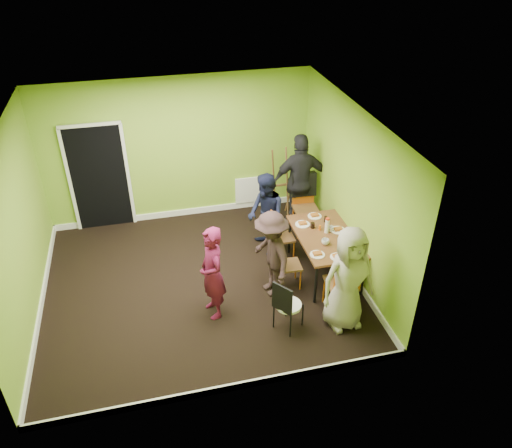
{
  "coord_description": "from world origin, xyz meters",
  "views": [
    {
      "loc": [
        -0.65,
        -6.43,
        5.26
      ],
      "look_at": [
        0.93,
        0.0,
        1.02
      ],
      "focal_mm": 35.0,
      "sensor_mm": 36.0,
      "label": 1
    }
  ],
  "objects_px": {
    "orange_bottle": "(320,228)",
    "person_left_far": "(266,215)",
    "blue_bottle": "(351,238)",
    "person_left_near": "(271,254)",
    "chair_left_far": "(279,234)",
    "person_standing": "(212,273)",
    "person_front_end": "(348,279)",
    "thermos": "(327,226)",
    "dining_table": "(326,238)",
    "chair_left_near": "(285,261)",
    "easel": "(285,183)",
    "chair_front_end": "(344,281)",
    "person_back_end": "(300,182)",
    "chair_bentwood": "(286,304)",
    "chair_back_end": "(304,191)"
  },
  "relations": [
    {
      "from": "dining_table",
      "to": "person_left_far",
      "type": "bearing_deg",
      "value": 132.16
    },
    {
      "from": "chair_left_far",
      "to": "easel",
      "type": "distance_m",
      "value": 1.39
    },
    {
      "from": "dining_table",
      "to": "person_back_end",
      "type": "relative_size",
      "value": 0.81
    },
    {
      "from": "blue_bottle",
      "to": "person_left_far",
      "type": "distance_m",
      "value": 1.6
    },
    {
      "from": "chair_front_end",
      "to": "dining_table",
      "type": "bearing_deg",
      "value": 86.77
    },
    {
      "from": "thermos",
      "to": "person_back_end",
      "type": "bearing_deg",
      "value": 89.11
    },
    {
      "from": "chair_front_end",
      "to": "chair_bentwood",
      "type": "relative_size",
      "value": 1.23
    },
    {
      "from": "chair_front_end",
      "to": "thermos",
      "type": "bearing_deg",
      "value": 84.77
    },
    {
      "from": "chair_back_end",
      "to": "person_front_end",
      "type": "relative_size",
      "value": 0.68
    },
    {
      "from": "chair_front_end",
      "to": "orange_bottle",
      "type": "relative_size",
      "value": 12.17
    },
    {
      "from": "chair_back_end",
      "to": "blue_bottle",
      "type": "height_order",
      "value": "chair_back_end"
    },
    {
      "from": "orange_bottle",
      "to": "chair_left_far",
      "type": "bearing_deg",
      "value": 144.72
    },
    {
      "from": "chair_left_far",
      "to": "person_back_end",
      "type": "distance_m",
      "value": 1.26
    },
    {
      "from": "easel",
      "to": "thermos",
      "type": "height_order",
      "value": "easel"
    },
    {
      "from": "person_standing",
      "to": "person_front_end",
      "type": "height_order",
      "value": "person_front_end"
    },
    {
      "from": "chair_back_end",
      "to": "chair_bentwood",
      "type": "distance_m",
      "value": 2.81
    },
    {
      "from": "chair_front_end",
      "to": "chair_bentwood",
      "type": "height_order",
      "value": "chair_front_end"
    },
    {
      "from": "chair_front_end",
      "to": "person_left_near",
      "type": "xyz_separation_m",
      "value": [
        -0.92,
        0.73,
        0.14
      ]
    },
    {
      "from": "thermos",
      "to": "orange_bottle",
      "type": "height_order",
      "value": "thermos"
    },
    {
      "from": "orange_bottle",
      "to": "person_left_far",
      "type": "relative_size",
      "value": 0.06
    },
    {
      "from": "dining_table",
      "to": "person_left_far",
      "type": "xyz_separation_m",
      "value": [
        -0.78,
        0.86,
        0.05
      ]
    },
    {
      "from": "chair_back_end",
      "to": "person_standing",
      "type": "xyz_separation_m",
      "value": [
        -2.06,
        -1.98,
        -0.04
      ]
    },
    {
      "from": "person_left_near",
      "to": "person_front_end",
      "type": "distance_m",
      "value": 1.29
    },
    {
      "from": "person_left_far",
      "to": "person_front_end",
      "type": "height_order",
      "value": "person_front_end"
    },
    {
      "from": "thermos",
      "to": "person_back_end",
      "type": "distance_m",
      "value": 1.47
    },
    {
      "from": "person_standing",
      "to": "person_left_far",
      "type": "height_order",
      "value": "person_standing"
    },
    {
      "from": "dining_table",
      "to": "chair_left_near",
      "type": "xyz_separation_m",
      "value": [
        -0.73,
        -0.18,
        -0.21
      ]
    },
    {
      "from": "easel",
      "to": "person_left_near",
      "type": "relative_size",
      "value": 1.05
    },
    {
      "from": "chair_front_end",
      "to": "person_standing",
      "type": "xyz_separation_m",
      "value": [
        -1.88,
        0.45,
        0.16
      ]
    },
    {
      "from": "person_left_far",
      "to": "orange_bottle",
      "type": "bearing_deg",
      "value": 39.22
    },
    {
      "from": "chair_left_near",
      "to": "thermos",
      "type": "relative_size",
      "value": 3.57
    },
    {
      "from": "dining_table",
      "to": "blue_bottle",
      "type": "xyz_separation_m",
      "value": [
        0.3,
        -0.32,
        0.16
      ]
    },
    {
      "from": "chair_left_far",
      "to": "thermos",
      "type": "distance_m",
      "value": 0.91
    },
    {
      "from": "chair_left_far",
      "to": "person_back_end",
      "type": "height_order",
      "value": "person_back_end"
    },
    {
      "from": "chair_left_far",
      "to": "person_left_far",
      "type": "xyz_separation_m",
      "value": [
        -0.16,
        0.27,
        0.24
      ]
    },
    {
      "from": "orange_bottle",
      "to": "person_back_end",
      "type": "xyz_separation_m",
      "value": [
        0.11,
        1.38,
        0.14
      ]
    },
    {
      "from": "chair_bentwood",
      "to": "orange_bottle",
      "type": "xyz_separation_m",
      "value": [
        0.96,
        1.31,
        0.32
      ]
    },
    {
      "from": "blue_bottle",
      "to": "person_left_near",
      "type": "relative_size",
      "value": 0.15
    },
    {
      "from": "chair_back_end",
      "to": "chair_bentwood",
      "type": "height_order",
      "value": "chair_back_end"
    },
    {
      "from": "person_left_far",
      "to": "dining_table",
      "type": "bearing_deg",
      "value": 34.13
    },
    {
      "from": "person_standing",
      "to": "chair_front_end",
      "type": "bearing_deg",
      "value": 65.36
    },
    {
      "from": "blue_bottle",
      "to": "person_standing",
      "type": "xyz_separation_m",
      "value": [
        -2.25,
        -0.22,
        -0.1
      ]
    },
    {
      "from": "chair_left_near",
      "to": "orange_bottle",
      "type": "xyz_separation_m",
      "value": [
        0.69,
        0.36,
        0.31
      ]
    },
    {
      "from": "chair_bentwood",
      "to": "person_back_end",
      "type": "relative_size",
      "value": 0.46
    },
    {
      "from": "person_back_end",
      "to": "person_front_end",
      "type": "bearing_deg",
      "value": 87.72
    },
    {
      "from": "person_left_near",
      "to": "orange_bottle",
      "type": "bearing_deg",
      "value": 104.43
    },
    {
      "from": "chair_left_near",
      "to": "chair_front_end",
      "type": "xyz_separation_m",
      "value": [
        0.66,
        -0.81,
        0.11
      ]
    },
    {
      "from": "thermos",
      "to": "blue_bottle",
      "type": "bearing_deg",
      "value": -58.19
    },
    {
      "from": "person_left_far",
      "to": "person_standing",
      "type": "bearing_deg",
      "value": -48.0
    },
    {
      "from": "chair_left_near",
      "to": "orange_bottle",
      "type": "height_order",
      "value": "chair_left_near"
    }
  ]
}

